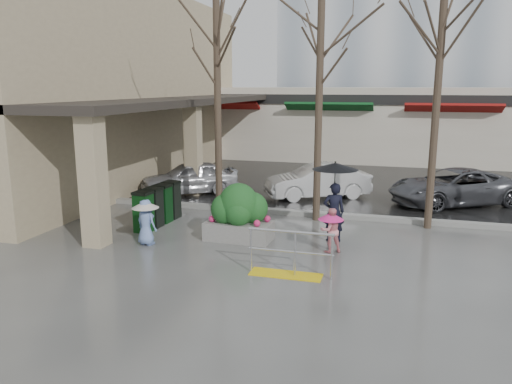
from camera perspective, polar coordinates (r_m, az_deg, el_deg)
The scene contains 20 objects.
ground at distance 12.58m, azimuth -1.21°, elevation -6.93°, with size 120.00×120.00×0.00m, color #51514F.
street_asphalt at distance 33.80m, azimuth 9.83°, elevation 4.92°, with size 120.00×36.00×0.01m, color black.
curb at distance 16.27m, azimuth 2.92°, elevation -2.27°, with size 120.00×0.30×0.15m, color gray.
near_building at distance 23.06m, azimuth -17.33°, elevation 11.28°, with size 6.00×18.00×8.00m, color tan.
canopy_slab at distance 21.08m, azimuth -7.48°, elevation 10.67°, with size 2.80×18.00×0.25m, color #2D2823.
pillar_front at distance 13.36m, azimuth -18.12°, elevation 1.35°, with size 0.55×0.55×3.50m, color tan.
pillar_back at distance 19.03m, azimuth -7.20°, elevation 4.88°, with size 0.55×0.55×3.50m, color tan.
storefront_row at distance 29.45m, azimuth 13.02°, elevation 7.69°, with size 34.00×6.74×4.00m.
handrail at distance 11.04m, azimuth 3.75°, elevation -7.65°, with size 1.90×0.50×1.03m.
tree_west at distance 15.98m, azimuth -4.49°, elevation 15.57°, with size 3.20×3.20×6.80m.
tree_midwest at distance 15.19m, azimuth 7.38°, elevation 16.26°, with size 3.20×3.20×7.00m.
tree_mideast at distance 15.02m, azimuth 20.28°, elevation 14.26°, with size 3.20×3.20×6.50m.
woman at distance 13.32m, azimuth 8.95°, elevation -0.06°, with size 1.22×1.22×2.17m.
child_pink at distance 12.58m, azimuth 8.54°, elevation -3.98°, with size 0.69×0.65×1.13m.
child_blue at distance 13.31m, azimuth -12.48°, elevation -2.90°, with size 0.71×0.71×1.21m.
planter at distance 13.42m, azimuth -1.94°, elevation -2.41°, with size 1.81×1.05×1.56m.
news_boxes at distance 15.20m, azimuth -11.11°, elevation -1.51°, with size 0.61×2.13×1.17m.
car_a at distance 19.37m, azimuth -7.60°, elevation 1.64°, with size 1.49×3.70×1.26m, color silver.
car_b at distance 18.62m, azimuth 7.07°, elevation 1.24°, with size 1.33×3.82×1.26m, color white.
car_c at distance 18.76m, azimuth 21.64°, elevation 0.56°, with size 2.09×4.53×1.26m, color #55565C.
Camera 1 is at (3.51, -11.37, 4.09)m, focal length 35.00 mm.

